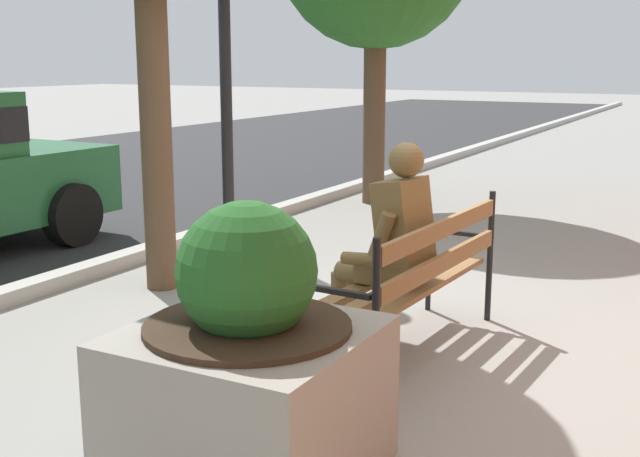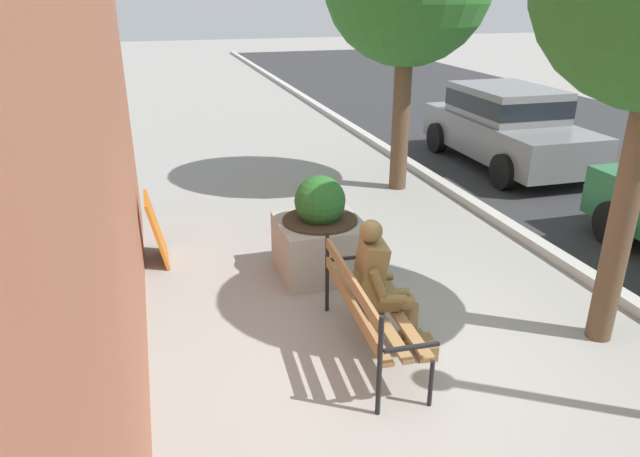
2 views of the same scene
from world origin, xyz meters
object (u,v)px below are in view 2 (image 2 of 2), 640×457
Objects in this scene: park_bench at (366,305)px; bronze_statue_seated at (385,288)px; parked_car_grey at (507,124)px; concrete_planter at (320,236)px; leaning_signboard at (156,229)px.

bronze_statue_seated reaches higher than park_bench.
parked_car_grey reaches higher than park_bench.
park_bench is at bearing -2.68° from concrete_planter.
concrete_planter is at bearing -175.98° from bronze_statue_seated.
bronze_statue_seated is 7.27m from parked_car_grey.
park_bench is at bearing -42.90° from parked_car_grey.
bronze_statue_seated is at bearing 4.02° from concrete_planter.
concrete_planter is at bearing 177.32° from park_bench.
leaning_signboard is at bearing -146.14° from park_bench.
park_bench is 1.43× the size of concrete_planter.
park_bench reaches higher than leaning_signboard.
parked_car_grey is 7.44m from leaning_signboard.
park_bench is at bearing -75.84° from bronze_statue_seated.
leaning_signboard is at bearing -115.91° from concrete_planter.
parked_car_grey is (-3.64, 4.99, 0.33)m from concrete_planter.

